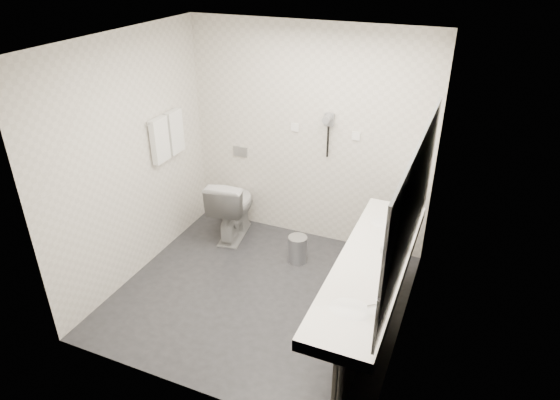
% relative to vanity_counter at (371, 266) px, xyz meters
% --- Properties ---
extents(floor, '(2.80, 2.80, 0.00)m').
position_rel_vanity_counter_xyz_m(floor, '(-1.12, 0.20, -0.80)').
color(floor, '#26272B').
rests_on(floor, ground).
extents(ceiling, '(2.80, 2.80, 0.00)m').
position_rel_vanity_counter_xyz_m(ceiling, '(-1.12, 0.20, 1.70)').
color(ceiling, white).
rests_on(ceiling, wall_back).
extents(wall_back, '(2.80, 0.00, 2.80)m').
position_rel_vanity_counter_xyz_m(wall_back, '(-1.12, 1.50, 0.45)').
color(wall_back, silver).
rests_on(wall_back, floor).
extents(wall_front, '(2.80, 0.00, 2.80)m').
position_rel_vanity_counter_xyz_m(wall_front, '(-1.12, -1.10, 0.45)').
color(wall_front, silver).
rests_on(wall_front, floor).
extents(wall_left, '(0.00, 2.60, 2.60)m').
position_rel_vanity_counter_xyz_m(wall_left, '(-2.52, 0.20, 0.45)').
color(wall_left, silver).
rests_on(wall_left, floor).
extents(wall_right, '(0.00, 2.60, 2.60)m').
position_rel_vanity_counter_xyz_m(wall_right, '(0.27, 0.20, 0.45)').
color(wall_right, silver).
rests_on(wall_right, floor).
extents(vanity_counter, '(0.55, 2.20, 0.10)m').
position_rel_vanity_counter_xyz_m(vanity_counter, '(0.00, 0.00, 0.00)').
color(vanity_counter, white).
rests_on(vanity_counter, floor).
extents(vanity_panel, '(0.03, 2.15, 0.75)m').
position_rel_vanity_counter_xyz_m(vanity_panel, '(0.02, 0.00, -0.42)').
color(vanity_panel, gray).
rests_on(vanity_panel, floor).
extents(vanity_post_near, '(0.06, 0.06, 0.75)m').
position_rel_vanity_counter_xyz_m(vanity_post_near, '(0.05, -1.04, -0.42)').
color(vanity_post_near, silver).
rests_on(vanity_post_near, floor).
extents(vanity_post_far, '(0.06, 0.06, 0.75)m').
position_rel_vanity_counter_xyz_m(vanity_post_far, '(0.05, 1.04, -0.42)').
color(vanity_post_far, silver).
rests_on(vanity_post_far, floor).
extents(mirror, '(0.02, 2.20, 1.05)m').
position_rel_vanity_counter_xyz_m(mirror, '(0.26, 0.00, 0.65)').
color(mirror, '#B2BCC6').
rests_on(mirror, wall_right).
extents(basin_near, '(0.40, 0.31, 0.05)m').
position_rel_vanity_counter_xyz_m(basin_near, '(0.00, -0.65, 0.04)').
color(basin_near, white).
rests_on(basin_near, vanity_counter).
extents(basin_far, '(0.40, 0.31, 0.05)m').
position_rel_vanity_counter_xyz_m(basin_far, '(0.00, 0.65, 0.04)').
color(basin_far, white).
rests_on(basin_far, vanity_counter).
extents(faucet_near, '(0.04, 0.04, 0.15)m').
position_rel_vanity_counter_xyz_m(faucet_near, '(0.19, -0.65, 0.12)').
color(faucet_near, silver).
rests_on(faucet_near, vanity_counter).
extents(faucet_far, '(0.04, 0.04, 0.15)m').
position_rel_vanity_counter_xyz_m(faucet_far, '(0.19, 0.65, 0.12)').
color(faucet_far, silver).
rests_on(faucet_far, vanity_counter).
extents(soap_bottle_a, '(0.06, 0.06, 0.09)m').
position_rel_vanity_counter_xyz_m(soap_bottle_a, '(0.06, 0.15, 0.10)').
color(soap_bottle_a, silver).
rests_on(soap_bottle_a, vanity_counter).
extents(soap_bottle_b, '(0.09, 0.09, 0.09)m').
position_rel_vanity_counter_xyz_m(soap_bottle_b, '(0.10, 0.06, 0.10)').
color(soap_bottle_b, silver).
rests_on(soap_bottle_b, vanity_counter).
extents(soap_bottle_c, '(0.04, 0.04, 0.11)m').
position_rel_vanity_counter_xyz_m(soap_bottle_c, '(0.14, -0.09, 0.11)').
color(soap_bottle_c, silver).
rests_on(soap_bottle_c, vanity_counter).
extents(glass_left, '(0.07, 0.07, 0.10)m').
position_rel_vanity_counter_xyz_m(glass_left, '(0.19, 0.29, 0.10)').
color(glass_left, silver).
rests_on(glass_left, vanity_counter).
extents(glass_right, '(0.08, 0.08, 0.12)m').
position_rel_vanity_counter_xyz_m(glass_right, '(0.20, 0.26, 0.11)').
color(glass_right, silver).
rests_on(glass_right, vanity_counter).
extents(toilet, '(0.55, 0.83, 0.78)m').
position_rel_vanity_counter_xyz_m(toilet, '(-1.92, 1.13, -0.41)').
color(toilet, white).
rests_on(toilet, floor).
extents(flush_plate, '(0.18, 0.02, 0.12)m').
position_rel_vanity_counter_xyz_m(flush_plate, '(-1.98, 1.49, 0.15)').
color(flush_plate, '#B2B5BA').
rests_on(flush_plate, wall_back).
extents(pedal_bin, '(0.26, 0.26, 0.30)m').
position_rel_vanity_counter_xyz_m(pedal_bin, '(-1.00, 0.90, -0.65)').
color(pedal_bin, '#B2B5BA').
rests_on(pedal_bin, floor).
extents(bin_lid, '(0.21, 0.21, 0.02)m').
position_rel_vanity_counter_xyz_m(bin_lid, '(-1.00, 0.90, -0.50)').
color(bin_lid, '#B2B5BA').
rests_on(bin_lid, pedal_bin).
extents(towel_rail, '(0.02, 0.62, 0.02)m').
position_rel_vanity_counter_xyz_m(towel_rail, '(-2.47, 0.75, 0.75)').
color(towel_rail, silver).
rests_on(towel_rail, wall_left).
extents(towel_near, '(0.07, 0.24, 0.48)m').
position_rel_vanity_counter_xyz_m(towel_near, '(-2.46, 0.61, 0.53)').
color(towel_near, white).
rests_on(towel_near, towel_rail).
extents(towel_far, '(0.07, 0.24, 0.48)m').
position_rel_vanity_counter_xyz_m(towel_far, '(-2.46, 0.89, 0.53)').
color(towel_far, white).
rests_on(towel_far, towel_rail).
extents(dryer_cradle, '(0.10, 0.04, 0.14)m').
position_rel_vanity_counter_xyz_m(dryer_cradle, '(-0.88, 1.47, 0.70)').
color(dryer_cradle, gray).
rests_on(dryer_cradle, wall_back).
extents(dryer_barrel, '(0.08, 0.14, 0.08)m').
position_rel_vanity_counter_xyz_m(dryer_barrel, '(-0.88, 1.40, 0.73)').
color(dryer_barrel, gray).
rests_on(dryer_barrel, dryer_cradle).
extents(dryer_cord, '(0.02, 0.02, 0.35)m').
position_rel_vanity_counter_xyz_m(dryer_cord, '(-0.88, 1.46, 0.45)').
color(dryer_cord, black).
rests_on(dryer_cord, dryer_cradle).
extents(switch_plate_a, '(0.09, 0.02, 0.09)m').
position_rel_vanity_counter_xyz_m(switch_plate_a, '(-1.27, 1.49, 0.55)').
color(switch_plate_a, white).
rests_on(switch_plate_a, wall_back).
extents(switch_plate_b, '(0.09, 0.02, 0.09)m').
position_rel_vanity_counter_xyz_m(switch_plate_b, '(-0.57, 1.49, 0.55)').
color(switch_plate_b, white).
rests_on(switch_plate_b, wall_back).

